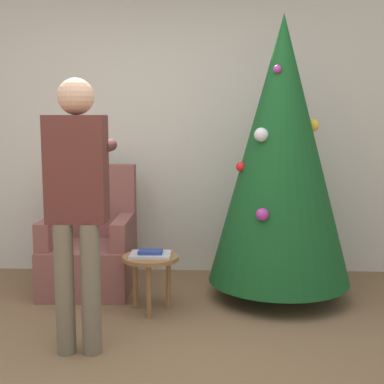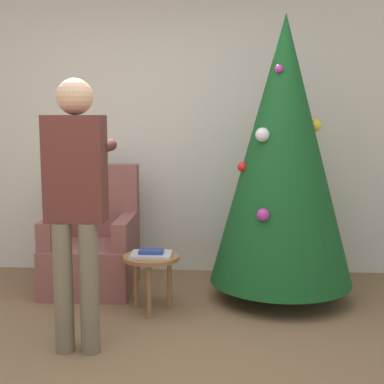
% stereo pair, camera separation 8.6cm
% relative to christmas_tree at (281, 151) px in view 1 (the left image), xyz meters
% --- Properties ---
extents(ground_plane, '(14.00, 14.00, 0.00)m').
position_rel_christmas_tree_xyz_m(ground_plane, '(-1.05, -1.45, -1.20)').
color(ground_plane, brown).
extents(wall_back, '(8.00, 0.06, 2.70)m').
position_rel_christmas_tree_xyz_m(wall_back, '(-1.05, 0.78, 0.15)').
color(wall_back, beige).
rests_on(wall_back, ground_plane).
extents(christmas_tree, '(1.13, 1.13, 2.25)m').
position_rel_christmas_tree_xyz_m(christmas_tree, '(0.00, 0.00, 0.00)').
color(christmas_tree, brown).
rests_on(christmas_tree, ground_plane).
extents(armchair, '(0.72, 0.75, 1.05)m').
position_rel_christmas_tree_xyz_m(armchair, '(-1.58, 0.19, -0.85)').
color(armchair, brown).
rests_on(armchair, ground_plane).
extents(person_standing, '(0.39, 0.57, 1.70)m').
position_rel_christmas_tree_xyz_m(person_standing, '(-1.37, -1.03, -0.19)').
color(person_standing, '#6B604C').
rests_on(person_standing, ground_plane).
extents(side_stool, '(0.42, 0.42, 0.43)m').
position_rel_christmas_tree_xyz_m(side_stool, '(-1.00, -0.36, -0.83)').
color(side_stool, olive).
rests_on(side_stool, ground_plane).
extents(laptop, '(0.30, 0.22, 0.02)m').
position_rel_christmas_tree_xyz_m(laptop, '(-1.00, -0.36, -0.76)').
color(laptop, silver).
rests_on(laptop, side_stool).
extents(book, '(0.18, 0.12, 0.02)m').
position_rel_christmas_tree_xyz_m(book, '(-1.00, -0.36, -0.73)').
color(book, navy).
rests_on(book, laptop).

